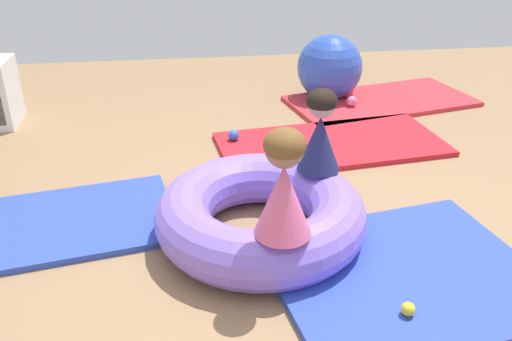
{
  "coord_description": "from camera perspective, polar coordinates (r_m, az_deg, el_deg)",
  "views": [
    {
      "loc": [
        -0.49,
        -2.6,
        1.81
      ],
      "look_at": [
        -0.11,
        0.25,
        0.34
      ],
      "focal_mm": 38.4,
      "sensor_mm": 36.0,
      "label": 1
    }
  ],
  "objects": [
    {
      "name": "exercise_ball_large",
      "position": [
        5.35,
        7.67,
        10.56
      ],
      "size": [
        0.62,
        0.62,
        0.62
      ],
      "primitive_type": "sphere",
      "color": "blue",
      "rests_on": "ground"
    },
    {
      "name": "gym_mat_front",
      "position": [
        3.54,
        -21.82,
        -5.5
      ],
      "size": [
        1.73,
        1.1,
        0.04
      ],
      "primitive_type": "cube",
      "rotation": [
        0.0,
        0.0,
        0.18
      ],
      "color": "#2D47B7",
      "rests_on": "ground"
    },
    {
      "name": "gym_mat_near_right",
      "position": [
        4.39,
        7.84,
        2.73
      ],
      "size": [
        1.85,
        1.04,
        0.04
      ],
      "primitive_type": "cube",
      "rotation": [
        0.0,
        0.0,
        0.12
      ],
      "color": "red",
      "rests_on": "ground"
    },
    {
      "name": "child_in_pink",
      "position": [
        2.56,
        2.9,
        -1.49
      ],
      "size": [
        0.33,
        0.33,
        0.55
      ],
      "rotation": [
        0.0,
        0.0,
        6.09
      ],
      "color": "#E5608E",
      "rests_on": "inflatable_cushion"
    },
    {
      "name": "ground_plane",
      "position": [
        3.21,
        2.58,
        -7.37
      ],
      "size": [
        8.0,
        8.0,
        0.0
      ],
      "primitive_type": "plane",
      "color": "#93704C"
    },
    {
      "name": "gym_mat_near_left",
      "position": [
        3.02,
        15.17,
        -10.39
      ],
      "size": [
        1.53,
        1.36,
        0.04
      ],
      "primitive_type": "cube",
      "rotation": [
        0.0,
        0.0,
        0.17
      ],
      "color": "#2D47B7",
      "rests_on": "ground"
    },
    {
      "name": "play_ball_pink",
      "position": [
        5.15,
        9.95,
        7.12
      ],
      "size": [
        0.1,
        0.1,
        0.1
      ],
      "primitive_type": "sphere",
      "color": "pink",
      "rests_on": "gym_mat_far_right"
    },
    {
      "name": "play_ball_red",
      "position": [
        5.37,
        9.52,
        8.05
      ],
      "size": [
        0.11,
        0.11,
        0.11
      ],
      "primitive_type": "sphere",
      "color": "red",
      "rests_on": "gym_mat_far_right"
    },
    {
      "name": "inflatable_cushion",
      "position": [
        3.14,
        0.48,
        -4.6
      ],
      "size": [
        1.21,
        1.21,
        0.32
      ],
      "primitive_type": "torus",
      "color": "#8466E0",
      "rests_on": "ground"
    },
    {
      "name": "child_in_navy",
      "position": [
        3.22,
        6.7,
        4.1
      ],
      "size": [
        0.36,
        0.36,
        0.5
      ],
      "rotation": [
        0.0,
        0.0,
        3.72
      ],
      "color": "navy",
      "rests_on": "inflatable_cushion"
    },
    {
      "name": "play_ball_yellow",
      "position": [
        2.73,
        15.56,
        -13.74
      ],
      "size": [
        0.07,
        0.07,
        0.07
      ],
      "primitive_type": "sphere",
      "color": "yellow",
      "rests_on": "gym_mat_near_left"
    },
    {
      "name": "play_ball_blue",
      "position": [
        4.36,
        -2.34,
        3.71
      ],
      "size": [
        0.09,
        0.09,
        0.09
      ],
      "primitive_type": "sphere",
      "color": "blue",
      "rests_on": "gym_mat_near_right"
    },
    {
      "name": "gym_mat_far_right",
      "position": [
        5.41,
        12.87,
        7.06
      ],
      "size": [
        1.87,
        1.2,
        0.04
      ],
      "primitive_type": "cube",
      "rotation": [
        0.0,
        0.0,
        0.22
      ],
      "color": "red",
      "rests_on": "ground"
    }
  ]
}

